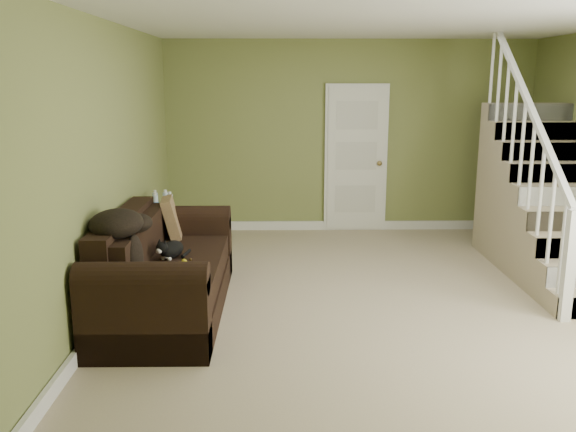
{
  "coord_description": "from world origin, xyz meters",
  "views": [
    {
      "loc": [
        -0.95,
        -5.62,
        2.09
      ],
      "look_at": [
        -0.87,
        0.25,
        0.76
      ],
      "focal_mm": 38.0,
      "sensor_mm": 36.0,
      "label": 1
    }
  ],
  "objects_px": {
    "banana": "(185,263)",
    "sofa": "(163,275)",
    "side_table": "(166,237)",
    "cat": "(171,250)"
  },
  "relations": [
    {
      "from": "sofa",
      "to": "side_table",
      "type": "xyz_separation_m",
      "value": [
        -0.23,
        1.41,
        -0.02
      ]
    },
    {
      "from": "banana",
      "to": "sofa",
      "type": "bearing_deg",
      "value": 125.73
    },
    {
      "from": "cat",
      "to": "banana",
      "type": "bearing_deg",
      "value": -32.67
    },
    {
      "from": "cat",
      "to": "sofa",
      "type": "bearing_deg",
      "value": -133.63
    },
    {
      "from": "side_table",
      "to": "cat",
      "type": "bearing_deg",
      "value": -77.11
    },
    {
      "from": "cat",
      "to": "banana",
      "type": "height_order",
      "value": "cat"
    },
    {
      "from": "sofa",
      "to": "banana",
      "type": "relative_size",
      "value": 11.93
    },
    {
      "from": "cat",
      "to": "banana",
      "type": "relative_size",
      "value": 2.34
    },
    {
      "from": "banana",
      "to": "side_table",
      "type": "bearing_deg",
      "value": 92.09
    },
    {
      "from": "side_table",
      "to": "banana",
      "type": "xyz_separation_m",
      "value": [
        0.47,
        -1.6,
        0.19
      ]
    }
  ]
}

